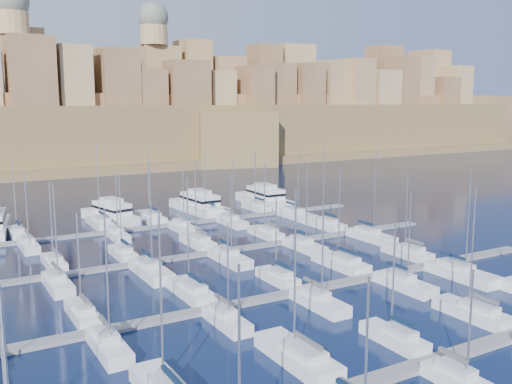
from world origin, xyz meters
TOP-DOWN VIEW (x-y plane):
  - ground at (0.00, 0.00)m, footprint 600.00×600.00m
  - pontoon_near at (0.00, -34.00)m, footprint 84.00×2.00m
  - pontoon_mid_near at (0.00, -12.00)m, footprint 84.00×2.00m
  - pontoon_mid_far at (0.00, 10.00)m, footprint 84.00×2.00m
  - pontoon_far at (0.00, 32.00)m, footprint 84.00×2.00m
  - sailboat_2 at (-10.58, -27.92)m, footprint 3.12×10.40m
  - sailboat_3 at (0.00, -29.21)m, footprint 2.34×7.79m
  - sailboat_4 at (12.17, -28.55)m, footprint 2.74×9.12m
  - sailboat_9 at (-1.47, -38.59)m, footprint 2.21×7.37m
  - sailboat_13 at (-24.96, -7.18)m, footprint 2.35×7.85m
  - sailboat_14 at (-11.75, -6.49)m, footprint 2.78×9.26m
  - sailboat_15 at (0.34, -7.20)m, footprint 2.34×7.81m
  - sailboat_16 at (11.74, -6.03)m, footprint 3.06×10.19m
  - sailboat_17 at (24.12, -6.68)m, footprint 2.66×8.85m
  - sailboat_19 at (-24.85, -17.00)m, footprint 2.47×8.22m
  - sailboat_20 at (-12.18, -16.76)m, footprint 2.32×7.72m
  - sailboat_21 at (-0.42, -17.26)m, footprint 2.63×8.75m
  - sailboat_22 at (12.86, -17.41)m, footprint 2.71×9.04m
  - sailboat_23 at (22.53, -18.18)m, footprint 3.18×10.61m
  - sailboat_25 at (-23.73, 14.87)m, footprint 2.38×7.95m
  - sailboat_26 at (-13.67, 14.88)m, footprint 2.39×7.97m
  - sailboat_27 at (-0.91, 15.47)m, footprint 2.75×9.17m
  - sailboat_28 at (12.04, 15.19)m, footprint 2.58×8.61m
  - sailboat_29 at (25.32, 15.81)m, footprint 2.96×9.87m
  - sailboat_31 at (-25.24, 4.77)m, footprint 2.60×8.68m
  - sailboat_32 at (-13.12, 3.96)m, footprint 3.10×10.33m
  - sailboat_33 at (-0.82, 4.39)m, footprint 2.84×9.46m
  - sailboat_34 at (12.77, 4.61)m, footprint 2.70×9.01m
  - sailboat_35 at (26.38, 4.15)m, footprint 2.98×9.93m
  - sailboat_37 at (-25.67, 37.14)m, footprint 2.55×8.49m
  - sailboat_38 at (-10.80, 38.19)m, footprint 3.19×10.63m
  - sailboat_39 at (-0.91, 38.16)m, footprint 3.17×10.57m
  - sailboat_40 at (11.29, 37.88)m, footprint 3.00×10.01m
  - sailboat_41 at (22.92, 37.25)m, footprint 2.62×8.73m
  - sailboat_43 at (-25.37, 27.05)m, footprint 2.44×8.12m
  - sailboat_44 at (-10.91, 27.08)m, footprint 2.41×8.05m
  - sailboat_45 at (1.16, 26.72)m, footprint 2.63×8.78m
  - sailboat_46 at (11.35, 26.74)m, footprint 2.63×8.75m
  - sailboat_47 at (25.58, 25.79)m, footprint 3.20×10.67m
  - motor_yacht_b at (-7.96, 41.07)m, footprint 8.05×16.39m
  - motor_yacht_c at (11.33, 41.96)m, footprint 6.55×17.94m
  - motor_yacht_d at (27.81, 42.19)m, footprint 5.86×18.21m
  - fortified_city at (-0.19, 155.26)m, footprint 460.00×108.95m

SIDE VIEW (x-z plane):
  - ground at x=0.00m, z-range 0.00..0.00m
  - pontoon_near at x=0.00m, z-range 0.00..0.40m
  - pontoon_mid_near at x=0.00m, z-range 0.00..0.40m
  - pontoon_mid_far at x=0.00m, z-range 0.00..0.40m
  - pontoon_far at x=0.00m, z-range 0.00..0.40m
  - sailboat_9 at x=-1.47m, z-range -4.68..6.09m
  - sailboat_20 at x=-12.18m, z-range -5.08..6.51m
  - sailboat_15 at x=0.34m, z-range -5.08..6.51m
  - sailboat_13 at x=-24.96m, z-range -5.33..6.76m
  - sailboat_44 at x=-10.91m, z-range -5.36..6.80m
  - sailboat_3 at x=0.00m, z-range -5.45..6.89m
  - sailboat_25 at x=-23.73m, z-range -5.56..7.01m
  - sailboat_45 at x=1.16m, z-range -5.35..6.80m
  - sailboat_21 at x=-0.42m, z-range -5.57..7.03m
  - sailboat_26 at x=-13.67m, z-range -5.82..7.28m
  - sailboat_46 at x=11.35m, z-range -5.63..7.08m
  - sailboat_17 at x=24.12m, z-range -5.78..7.25m
  - sailboat_43 at x=-25.37m, z-range -5.99..7.46m
  - sailboat_28 at x=12.04m, z-range -5.92..7.38m
  - sailboat_22 at x=12.86m, z-range -5.74..7.21m
  - sailboat_41 at x=22.92m, z-range -5.95..7.42m
  - sailboat_37 at x=-25.67m, z-range -6.09..7.57m
  - sailboat_31 at x=-25.24m, z-range -6.23..7.71m
  - sailboat_19 at x=-24.85m, z-range -6.42..7.90m
  - sailboat_33 at x=-0.82m, z-range -6.06..7.54m
  - sailboat_34 at x=12.77m, z-range -6.46..7.95m
  - sailboat_27 at x=-0.91m, z-range -6.47..7.97m
  - sailboat_40 at x=11.29m, z-range -6.23..7.74m
  - sailboat_14 at x=-11.75m, z-range -6.69..8.20m
  - sailboat_4 at x=12.17m, z-range -6.75..8.25m
  - sailboat_16 at x=11.74m, z-range -6.59..8.11m
  - sailboat_29 at x=25.32m, z-range -6.97..8.49m
  - sailboat_23 at x=22.53m, z-range -6.70..8.24m
  - sailboat_39 at x=-0.91m, z-range -6.77..8.30m
  - sailboat_35 at x=26.38m, z-range -7.36..8.90m
  - sailboat_32 at x=-13.12m, z-range -7.38..8.93m
  - sailboat_38 at x=-10.80m, z-range -7.21..8.75m
  - sailboat_47 at x=25.58m, z-range -7.22..8.76m
  - sailboat_2 at x=-10.58m, z-range -7.41..8.96m
  - motor_yacht_b at x=-7.96m, z-range -0.90..4.35m
  - motor_yacht_c at x=11.33m, z-range -0.90..4.35m
  - motor_yacht_d at x=27.81m, z-range -0.90..4.35m
  - fortified_city at x=-0.19m, z-range -15.02..44.50m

